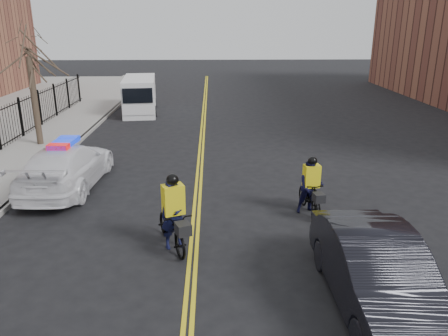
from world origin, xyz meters
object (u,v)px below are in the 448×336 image
cargo_van (140,96)px  cyclist_far (311,191)px  dark_sedan (377,273)px  cyclist_near (174,222)px  police_cruiser (67,166)px

cargo_van → cyclist_far: cargo_van is taller
dark_sedan → cyclist_far: size_ratio=2.63×
cyclist_near → police_cruiser: bearing=110.2°
police_cruiser → dark_sedan: 11.05m
dark_sedan → cargo_van: bearing=110.8°
cyclist_near → cargo_van: bearing=78.8°
police_cruiser → cyclist_far: cyclist_far is taller
dark_sedan → cargo_van: size_ratio=0.88×
police_cruiser → cyclist_near: bearing=135.0°
dark_sedan → cyclist_near: cyclist_near is taller
cargo_van → cyclist_far: (7.62, -15.89, -0.38)m
cargo_van → police_cruiser: bearing=-98.5°
cyclist_near → cyclist_far: size_ratio=1.18×
dark_sedan → cyclist_near: size_ratio=2.23×
cargo_van → cyclist_far: size_ratio=2.98×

